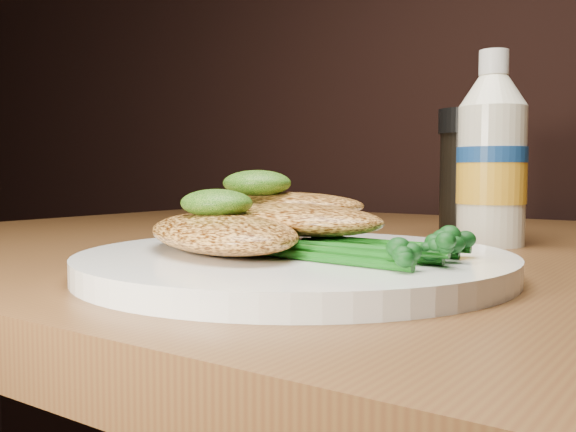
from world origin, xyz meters
The scene contains 9 objects.
plate centered at (-0.01, 0.84, 0.76)m, with size 0.29×0.29×0.02m, color white.
chicken_front centered at (-0.05, 0.81, 0.78)m, with size 0.16×0.09×0.03m, color gold.
chicken_mid centered at (-0.03, 0.86, 0.79)m, with size 0.15×0.07×0.02m, color gold.
chicken_back centered at (-0.06, 0.88, 0.79)m, with size 0.14×0.07×0.02m, color gold.
pesto_front centered at (-0.06, 0.81, 0.80)m, with size 0.05×0.05×0.02m, color #0B3708.
pesto_back centered at (-0.07, 0.87, 0.81)m, with size 0.05×0.05×0.02m, color #0B3708.
broccolini_bundle centered at (0.04, 0.84, 0.78)m, with size 0.14×0.11×0.02m, color #145813, non-canonical shape.
mayo_bottle centered at (0.04, 1.08, 0.84)m, with size 0.06×0.06×0.18m, color #EDE6C9, non-canonical shape.
pepper_grinder centered at (0.00, 1.13, 0.82)m, with size 0.05×0.05×0.13m, color black, non-canonical shape.
Camera 1 is at (0.24, 0.48, 0.82)m, focal length 40.63 mm.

